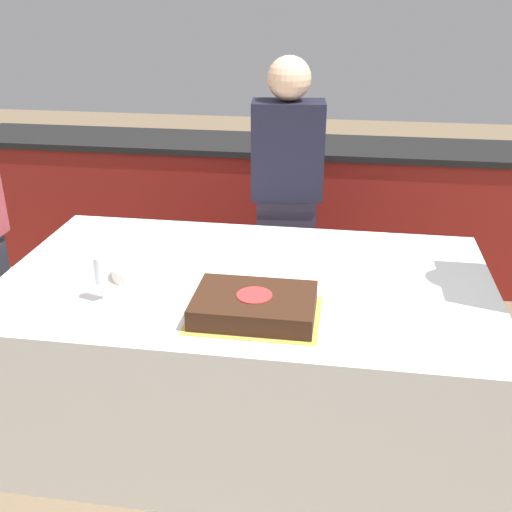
{
  "coord_description": "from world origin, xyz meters",
  "views": [
    {
      "loc": [
        0.38,
        -2.22,
        1.87
      ],
      "look_at": [
        0.04,
        0.0,
        0.85
      ],
      "focal_mm": 42.0,
      "sensor_mm": 36.0,
      "label": 1
    }
  ],
  "objects": [
    {
      "name": "cake",
      "position": [
        0.08,
        -0.31,
        0.79
      ],
      "size": [
        0.49,
        0.35,
        0.09
      ],
      "color": "gold",
      "rests_on": "dining_table"
    },
    {
      "name": "ground_plane",
      "position": [
        0.0,
        0.0,
        0.0
      ],
      "size": [
        14.0,
        14.0,
        0.0
      ],
      "primitive_type": "plane",
      "color": "#7A664C"
    },
    {
      "name": "dining_table",
      "position": [
        0.0,
        0.0,
        0.37
      ],
      "size": [
        2.05,
        1.18,
        0.75
      ],
      "color": "silver",
      "rests_on": "ground_plane"
    },
    {
      "name": "plate_stack",
      "position": [
        -0.45,
        -0.07,
        0.78
      ],
      "size": [
        0.2,
        0.2,
        0.05
      ],
      "color": "white",
      "rests_on": "dining_table"
    },
    {
      "name": "person_cutting_cake",
      "position": [
        0.08,
        0.81,
        0.82
      ],
      "size": [
        0.39,
        0.24,
        1.56
      ],
      "rotation": [
        0.0,
        0.0,
        -3.04
      ],
      "color": "#383347",
      "rests_on": "ground_plane"
    },
    {
      "name": "back_counter",
      "position": [
        0.0,
        1.67,
        0.46
      ],
      "size": [
        4.4,
        0.58,
        0.92
      ],
      "color": "maroon",
      "rests_on": "ground_plane"
    },
    {
      "name": "wine_glass",
      "position": [
        -0.51,
        -0.29,
        0.87
      ],
      "size": [
        0.07,
        0.07,
        0.19
      ],
      "color": "white",
      "rests_on": "dining_table"
    },
    {
      "name": "side_plate_near_cake",
      "position": [
        0.12,
        -0.03,
        0.75
      ],
      "size": [
        0.17,
        0.17,
        0.0
      ],
      "color": "white",
      "rests_on": "dining_table"
    },
    {
      "name": "side_plate_right_edge",
      "position": [
        0.56,
        0.07,
        0.75
      ],
      "size": [
        0.17,
        0.17,
        0.0
      ],
      "color": "white",
      "rests_on": "dining_table"
    }
  ]
}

